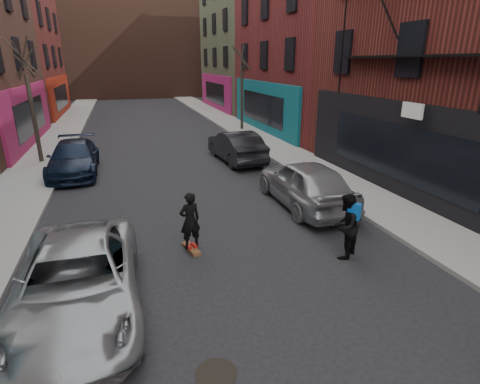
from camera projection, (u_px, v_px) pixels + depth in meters
sidewalk_left at (68, 125)px, 29.45m from camera, size 2.50×84.00×0.13m
sidewalk_right at (222, 118)px, 32.98m from camera, size 2.50×84.00×0.13m
building_far at (130, 45)px, 52.32m from camera, size 40.00×10.00×14.00m
tree_left_far at (30, 94)px, 17.56m from camera, size 2.00×2.00×6.50m
tree_right_far at (242, 81)px, 26.42m from camera, size 2.00×2.00×6.80m
parked_left_far at (78, 282)px, 7.41m from camera, size 2.42×5.17×1.43m
parked_left_end at (74, 158)px, 16.81m from camera, size 2.02×4.96×1.44m
parked_right_far at (305, 183)px, 13.03m from camera, size 1.97×4.86×1.65m
parked_right_end at (236, 146)px, 18.91m from camera, size 1.94×4.78×1.54m
skateboard at (191, 249)px, 10.11m from camera, size 0.40×0.83×0.10m
skateboarder at (190, 221)px, 9.84m from camera, size 0.64×0.49×1.56m
pedestrian at (346, 226)px, 9.53m from camera, size 1.06×1.03×1.72m
manhole at (216, 374)px, 6.12m from camera, size 0.92×0.92×0.01m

